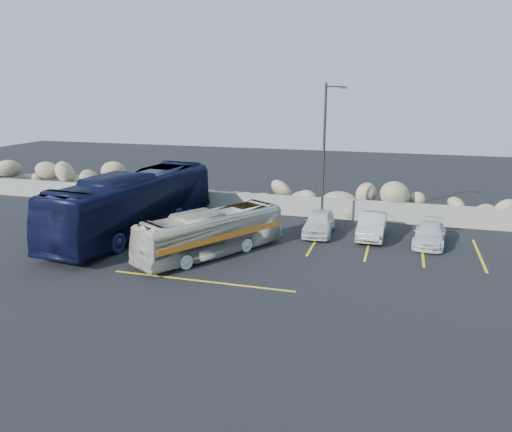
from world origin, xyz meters
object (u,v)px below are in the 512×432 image
(car_a, at_px, (319,222))
(car_b, at_px, (372,226))
(vintage_bus, at_px, (211,233))
(lamppost, at_px, (325,153))
(car_c, at_px, (430,234))
(tour_coach, at_px, (134,203))

(car_a, xyz_separation_m, car_b, (2.81, 0.15, -0.00))
(vintage_bus, xyz_separation_m, car_a, (4.34, 4.93, -0.44))
(lamppost, bearing_deg, vintage_bus, -125.82)
(lamppost, relative_size, car_c, 2.18)
(car_b, bearing_deg, car_c, -6.91)
(vintage_bus, relative_size, car_c, 2.11)
(lamppost, height_order, car_a, lamppost)
(car_b, bearing_deg, lamppost, 162.11)
(car_a, bearing_deg, lamppost, 86.65)
(tour_coach, height_order, car_b, tour_coach)
(lamppost, distance_m, tour_coach, 10.74)
(lamppost, relative_size, car_a, 2.12)
(car_a, bearing_deg, tour_coach, -166.50)
(car_c, bearing_deg, lamppost, 172.28)
(car_c, bearing_deg, car_a, -176.78)
(lamppost, xyz_separation_m, car_c, (5.69, -1.37, -3.76))
(vintage_bus, height_order, car_b, vintage_bus)
(lamppost, height_order, vintage_bus, lamppost)
(car_b, bearing_deg, vintage_bus, -143.49)
(vintage_bus, relative_size, tour_coach, 0.64)
(vintage_bus, xyz_separation_m, car_c, (10.05, 4.67, -0.55))
(tour_coach, height_order, car_c, tour_coach)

